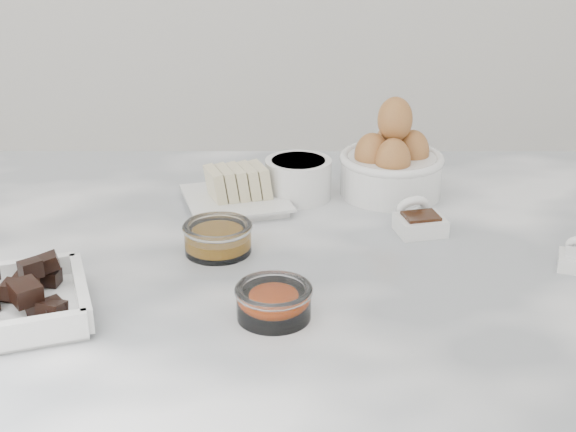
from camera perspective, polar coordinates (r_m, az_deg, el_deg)
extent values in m
cube|color=white|center=(1.00, -1.15, -3.85)|extent=(1.20, 0.80, 0.04)
cube|color=white|center=(1.14, -3.72, 0.97)|extent=(0.15, 0.15, 0.01)
cube|color=white|center=(1.13, -3.73, 1.29)|extent=(0.17, 0.17, 0.00)
cylinder|color=white|center=(1.16, 0.74, 2.67)|extent=(0.10, 0.10, 0.06)
cylinder|color=white|center=(1.15, 0.74, 3.77)|extent=(0.08, 0.08, 0.01)
cylinder|color=white|center=(1.18, 7.33, 2.88)|extent=(0.15, 0.15, 0.06)
torus|color=white|center=(1.17, 7.39, 4.10)|extent=(0.15, 0.15, 0.01)
ellipsoid|color=#A26E34|center=(1.17, 8.86, 4.49)|extent=(0.05, 0.05, 0.07)
ellipsoid|color=#A26E34|center=(1.16, 5.94, 4.38)|extent=(0.05, 0.05, 0.07)
ellipsoid|color=#A26E34|center=(1.19, 7.41, 4.89)|extent=(0.05, 0.05, 0.07)
ellipsoid|color=#A26E34|center=(1.14, 7.32, 3.93)|extent=(0.05, 0.05, 0.07)
ellipsoid|color=#A26E34|center=(1.15, 7.62, 6.82)|extent=(0.05, 0.05, 0.07)
cylinder|color=white|center=(1.00, -5.01, -1.63)|extent=(0.08, 0.08, 0.03)
torus|color=white|center=(0.99, -5.04, -0.78)|extent=(0.09, 0.09, 0.01)
cylinder|color=orange|center=(1.00, -5.00, -1.93)|extent=(0.06, 0.06, 0.01)
cylinder|color=white|center=(0.85, -1.02, -6.21)|extent=(0.08, 0.08, 0.03)
torus|color=white|center=(0.84, -1.03, -5.29)|extent=(0.08, 0.08, 0.01)
ellipsoid|color=#E24606|center=(0.85, -1.02, -6.15)|extent=(0.05, 0.05, 0.02)
cube|color=white|center=(1.06, 9.39, -0.65)|extent=(0.07, 0.06, 0.02)
cube|color=black|center=(1.05, 9.44, 0.00)|extent=(0.05, 0.04, 0.00)
torus|color=white|center=(1.08, 8.84, 0.63)|extent=(0.05, 0.05, 0.04)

